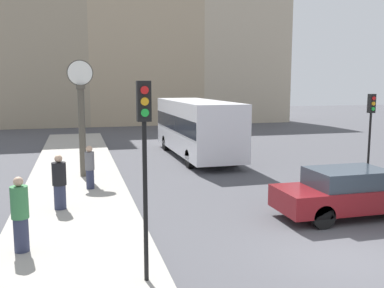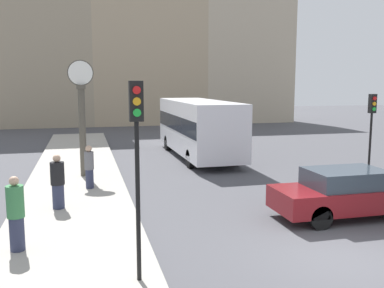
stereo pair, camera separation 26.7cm
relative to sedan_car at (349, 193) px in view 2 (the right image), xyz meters
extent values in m
plane|color=#47474C|center=(-1.89, -2.68, -0.75)|extent=(120.00, 120.00, 0.00)
cube|color=#A39E93|center=(-8.12, 9.16, -0.67)|extent=(3.75, 27.68, 0.16)
cube|color=gray|center=(-11.98, 31.75, 8.68)|extent=(10.51, 5.00, 18.86)
cube|color=tan|center=(-1.28, 31.75, 5.85)|extent=(10.88, 5.00, 13.21)
cube|color=#B7A88E|center=(8.80, 31.75, 5.90)|extent=(9.29, 5.00, 13.30)
cube|color=maroon|center=(0.05, 0.00, -0.13)|extent=(4.74, 1.78, 0.66)
cube|color=#2D3842|center=(-0.14, 0.00, 0.47)|extent=(2.27, 1.60, 0.53)
cylinder|color=black|center=(1.51, 0.78, -0.41)|extent=(0.68, 0.22, 0.68)
cylinder|color=black|center=(-1.42, 0.78, -0.41)|extent=(0.68, 0.22, 0.68)
cylinder|color=black|center=(-1.42, -0.78, -0.41)|extent=(0.68, 0.22, 0.68)
cube|color=silver|center=(-1.67, 11.39, 0.98)|extent=(2.56, 9.18, 2.74)
cube|color=#1E232D|center=(-1.67, 11.39, 1.17)|extent=(2.58, 8.99, 0.81)
cylinder|color=black|center=(-0.53, 14.24, -0.30)|extent=(0.28, 0.90, 0.90)
cylinder|color=black|center=(-2.81, 14.24, -0.30)|extent=(0.28, 0.90, 0.90)
cylinder|color=black|center=(-0.53, 8.55, -0.30)|extent=(0.28, 0.90, 0.90)
cylinder|color=black|center=(-2.81, 8.55, -0.30)|extent=(0.28, 0.90, 0.90)
cylinder|color=black|center=(-6.74, -2.94, 0.99)|extent=(0.09, 0.09, 3.17)
cube|color=black|center=(-6.74, -2.94, 2.95)|extent=(0.26, 0.20, 0.76)
cylinder|color=red|center=(-6.74, -3.06, 3.16)|extent=(0.15, 0.04, 0.15)
cylinder|color=orange|center=(-6.74, -3.06, 2.95)|extent=(0.15, 0.04, 0.15)
cylinder|color=green|center=(-6.74, -3.06, 2.74)|extent=(0.15, 0.04, 0.15)
cylinder|color=black|center=(3.46, 3.75, 0.67)|extent=(0.09, 0.09, 2.85)
cube|color=black|center=(3.46, 3.75, 2.48)|extent=(0.26, 0.20, 0.76)
cylinder|color=red|center=(3.46, 3.63, 2.69)|extent=(0.15, 0.04, 0.15)
cylinder|color=orange|center=(3.46, 3.63, 2.48)|extent=(0.15, 0.04, 0.15)
cylinder|color=green|center=(3.46, 3.63, 2.27)|extent=(0.15, 0.04, 0.15)
cylinder|color=#4C473D|center=(-7.77, 7.28, 1.22)|extent=(0.28, 0.28, 3.64)
cube|color=#4C473D|center=(-7.77, 7.28, 3.13)|extent=(0.36, 0.36, 0.17)
cylinder|color=#4C473D|center=(-7.77, 7.28, 3.70)|extent=(1.05, 0.04, 1.05)
cylinder|color=white|center=(-7.77, 7.28, 3.70)|extent=(0.98, 0.06, 0.98)
cylinder|color=#2D334C|center=(-8.56, 2.59, -0.22)|extent=(0.36, 0.36, 0.76)
cylinder|color=black|center=(-8.56, 2.59, 0.52)|extent=(0.43, 0.43, 0.71)
sphere|color=tan|center=(-8.56, 2.59, 0.99)|extent=(0.24, 0.24, 0.24)
cylinder|color=#2D334C|center=(-7.57, 4.99, -0.24)|extent=(0.29, 0.29, 0.71)
cylinder|color=slate|center=(-7.57, 4.99, 0.45)|extent=(0.34, 0.34, 0.67)
sphere|color=tan|center=(-7.57, 4.99, 0.90)|extent=(0.24, 0.24, 0.24)
cylinder|color=#2D334C|center=(-9.31, -0.72, -0.20)|extent=(0.34, 0.34, 0.80)
cylinder|color=#387A47|center=(-9.31, -0.72, 0.58)|extent=(0.40, 0.40, 0.75)
sphere|color=tan|center=(-9.31, -0.72, 1.07)|extent=(0.22, 0.22, 0.22)
camera|label=1|loc=(-7.97, -10.94, 3.29)|focal=40.00mm
camera|label=2|loc=(-7.71, -11.01, 3.29)|focal=40.00mm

